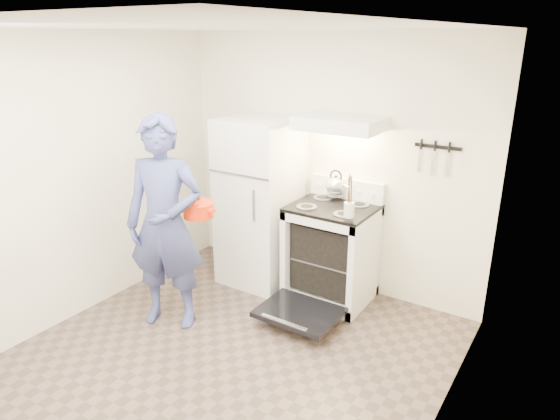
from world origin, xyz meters
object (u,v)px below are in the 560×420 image
object	(u,v)px
tea_kettle	(336,185)
dutch_oven	(198,210)
person	(165,224)
stove_body	(331,254)
refrigerator	(260,202)

from	to	relation	value
tea_kettle	dutch_oven	bearing A→B (deg)	-122.70
person	dutch_oven	distance (m)	0.30
stove_body	person	xyz separation A→B (m)	(-1.01, -1.15, 0.47)
stove_body	tea_kettle	distance (m)	0.67
refrigerator	dutch_oven	size ratio (longest dim) A/B	5.12
stove_body	dutch_oven	xyz separation A→B (m)	(-0.82, -0.93, 0.57)
stove_body	person	world-z (taller)	person
tea_kettle	dutch_oven	world-z (taller)	tea_kettle
refrigerator	stove_body	size ratio (longest dim) A/B	1.85
stove_body	dutch_oven	world-z (taller)	dutch_oven
refrigerator	tea_kettle	distance (m)	0.80
refrigerator	person	size ratio (longest dim) A/B	0.91
person	dutch_oven	xyz separation A→B (m)	(0.18, 0.22, 0.10)
stove_body	refrigerator	bearing A→B (deg)	-178.23
person	dutch_oven	world-z (taller)	person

